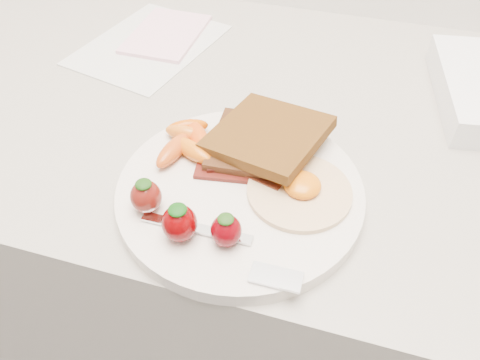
# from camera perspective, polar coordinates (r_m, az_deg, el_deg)

# --- Properties ---
(counter) EXTENTS (2.00, 0.60, 0.90)m
(counter) POSITION_cam_1_polar(r_m,az_deg,el_deg) (0.98, 3.63, -12.89)
(counter) COLOR gray
(counter) RESTS_ON ground
(plate) EXTENTS (0.27, 0.27, 0.02)m
(plate) POSITION_cam_1_polar(r_m,az_deg,el_deg) (0.52, -0.00, -1.47)
(plate) COLOR silver
(plate) RESTS_ON counter
(toast_lower) EXTENTS (0.11, 0.11, 0.01)m
(toast_lower) POSITION_cam_1_polar(r_m,az_deg,el_deg) (0.55, 2.23, 4.26)
(toast_lower) COLOR black
(toast_lower) RESTS_ON plate
(toast_upper) EXTENTS (0.15, 0.15, 0.03)m
(toast_upper) POSITION_cam_1_polar(r_m,az_deg,el_deg) (0.54, 3.40, 5.51)
(toast_upper) COLOR #4E2B13
(toast_upper) RESTS_ON toast_lower
(fried_egg) EXTENTS (0.15, 0.15, 0.02)m
(fried_egg) POSITION_cam_1_polar(r_m,az_deg,el_deg) (0.50, 7.35, -1.15)
(fried_egg) COLOR beige
(fried_egg) RESTS_ON plate
(bacon_strips) EXTENTS (0.10, 0.06, 0.01)m
(bacon_strips) POSITION_cam_1_polar(r_m,az_deg,el_deg) (0.52, 0.22, 1.30)
(bacon_strips) COLOR #440C07
(bacon_strips) RESTS_ON plate
(baby_carrots) EXTENTS (0.08, 0.10, 0.02)m
(baby_carrots) POSITION_cam_1_polar(r_m,az_deg,el_deg) (0.55, -6.44, 4.81)
(baby_carrots) COLOR orange
(baby_carrots) RESTS_ON plate
(strawberries) EXTENTS (0.12, 0.06, 0.04)m
(strawberries) POSITION_cam_1_polar(r_m,az_deg,el_deg) (0.46, -7.29, -4.33)
(strawberries) COLOR #5D120C
(strawberries) RESTS_ON plate
(fork) EXTENTS (0.17, 0.05, 0.00)m
(fork) POSITION_cam_1_polar(r_m,az_deg,el_deg) (0.45, -1.12, -8.44)
(fork) COLOR silver
(fork) RESTS_ON plate
(paper_sheet) EXTENTS (0.22, 0.27, 0.00)m
(paper_sheet) POSITION_cam_1_polar(r_m,az_deg,el_deg) (0.80, -11.00, 15.90)
(paper_sheet) COLOR silver
(paper_sheet) RESTS_ON counter
(notepad) EXTENTS (0.11, 0.15, 0.01)m
(notepad) POSITION_cam_1_polar(r_m,az_deg,el_deg) (0.81, -8.96, 17.20)
(notepad) COLOR #F6BACD
(notepad) RESTS_ON paper_sheet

